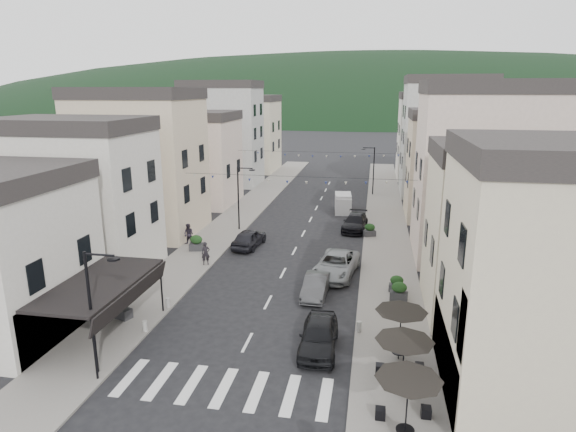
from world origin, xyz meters
name	(u,v)px	position (x,y,z in m)	size (l,w,h in m)	color
ground	(209,417)	(0.00, 0.00, 0.00)	(700.00, 700.00, 0.00)	black
sidewalk_left	(242,213)	(-7.50, 32.00, 0.06)	(4.00, 76.00, 0.12)	slate
sidewalk_right	(385,220)	(7.50, 32.00, 0.06)	(4.00, 76.00, 0.12)	slate
hill_backdrop	(367,111)	(0.00, 300.00, 0.00)	(640.00, 360.00, 70.00)	black
boutique_awning	(104,285)	(-7.25, 5.00, 3.11)	(3.77, 7.50, 3.28)	black
buildings_row_left	(196,149)	(-14.50, 37.75, 6.12)	(10.20, 54.16, 14.00)	beige
buildings_row_right	(456,154)	(14.50, 36.59, 6.32)	(10.20, 54.16, 14.50)	beige
cafe_terrace	(404,347)	(7.70, 2.80, 2.36)	(2.50, 8.10, 2.53)	black
streetlamp_left_near	(95,301)	(-5.82, 2.00, 3.70)	(1.70, 0.56, 6.00)	black
streetlamp_left_far	(241,192)	(-5.82, 26.00, 3.70)	(1.70, 0.56, 6.00)	black
streetlamp_right_far	(372,166)	(5.82, 44.00, 3.70)	(1.70, 0.56, 6.00)	black
bollards	(245,340)	(0.00, 5.50, 0.42)	(11.66, 10.26, 0.60)	gray
bunting_near	(297,181)	(0.00, 22.00, 5.65)	(19.00, 0.28, 0.62)	black
bunting_far	(319,155)	(0.00, 38.00, 5.65)	(19.00, 0.28, 0.62)	black
parked_car_a	(319,335)	(3.75, 6.00, 0.78)	(1.85, 4.60, 1.57)	black
parked_car_b	(316,286)	(2.80, 12.51, 0.68)	(1.44, 4.12, 1.36)	#353638
parked_car_c	(336,265)	(3.79, 16.28, 0.79)	(2.63, 5.71, 1.59)	gray
parked_car_d	(355,222)	(4.60, 28.02, 0.73)	(2.06, 5.06, 1.47)	black
parked_car_e	(249,238)	(-3.91, 21.33, 0.78)	(1.83, 4.55, 1.55)	black
delivery_van	(343,202)	(2.99, 35.02, 1.00)	(2.08, 4.40, 2.04)	#BABABC
pedestrian_a	(206,253)	(-5.94, 16.41, 0.98)	(0.63, 0.41, 1.73)	black
pedestrian_b	(189,234)	(-8.96, 20.69, 1.03)	(0.88, 0.69, 1.82)	black
planter_la	(121,308)	(-7.75, 7.26, 0.74)	(1.29, 0.96, 1.29)	#2A2A2C
planter_lb	(196,243)	(-7.81, 19.40, 0.75)	(1.25, 0.85, 1.29)	#2A2B2D
planter_ra	(399,291)	(7.99, 12.48, 0.71)	(1.13, 0.71, 1.21)	#28292B
planter_rb	(397,284)	(7.90, 13.84, 0.65)	(1.02, 0.62, 1.09)	#2C2C2F
planter_rc	(370,230)	(6.00, 25.89, 0.68)	(1.17, 0.93, 1.16)	#303033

